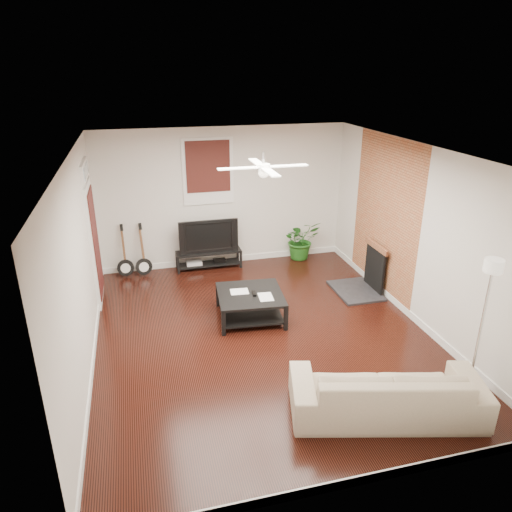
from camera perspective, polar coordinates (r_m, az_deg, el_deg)
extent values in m
cube|color=black|center=(7.45, 0.78, -9.35)|extent=(5.00, 6.00, 0.01)
cube|color=white|center=(6.46, 0.91, 12.39)|extent=(5.00, 6.00, 0.01)
cube|color=silver|center=(9.62, -3.90, 7.01)|extent=(5.00, 0.01, 2.80)
cube|color=silver|center=(4.34, 11.61, -13.31)|extent=(5.00, 0.01, 2.80)
cube|color=silver|center=(6.67, -20.37, -1.26)|extent=(0.01, 6.00, 2.80)
cube|color=silver|center=(7.83, 18.79, 2.35)|extent=(0.01, 6.00, 2.80)
cube|color=#AC5D37|center=(8.63, 15.22, 4.53)|extent=(0.02, 2.20, 2.80)
cube|color=black|center=(8.82, 12.98, -1.41)|extent=(0.80, 1.10, 0.92)
cube|color=#35150E|center=(9.41, -5.78, 10.06)|extent=(1.00, 0.06, 1.30)
cube|color=white|center=(8.49, -18.97, 2.74)|extent=(0.08, 1.00, 2.50)
cube|color=black|center=(9.74, -5.68, -0.41)|extent=(1.32, 0.35, 0.37)
imported|color=black|center=(9.57, -5.82, 2.56)|extent=(1.18, 0.15, 0.68)
cube|color=black|center=(7.81, -0.69, -5.95)|extent=(1.13, 1.13, 0.44)
imported|color=tan|center=(6.00, 15.43, -15.23)|extent=(2.39, 1.40, 0.65)
imported|color=#20601B|center=(10.15, 5.41, 1.99)|extent=(0.83, 0.74, 0.85)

